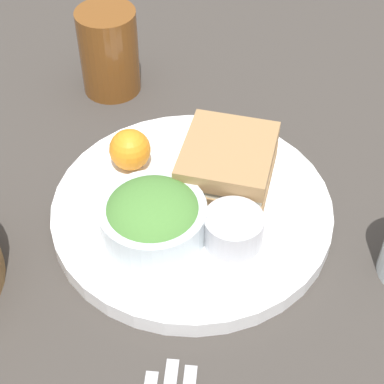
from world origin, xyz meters
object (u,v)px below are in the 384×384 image
object	(u,v)px
plate	(192,211)
drink_glass	(109,51)
dressing_cup	(233,229)
sandwich	(228,163)
salad_bowl	(153,217)

from	to	relation	value
plate	drink_glass	distance (m)	0.28
plate	dressing_cup	xyz separation A→B (m)	(-0.03, -0.06, 0.03)
sandwich	plate	bearing A→B (deg)	155.29
dressing_cup	sandwich	bearing A→B (deg)	22.74
plate	dressing_cup	bearing A→B (deg)	-119.54
dressing_cup	drink_glass	distance (m)	0.34
sandwich	dressing_cup	world-z (taller)	sandwich
salad_bowl	dressing_cup	size ratio (longest dim) A/B	1.80
plate	sandwich	distance (m)	0.07
sandwich	salad_bowl	size ratio (longest dim) A/B	1.08
sandwich	drink_glass	size ratio (longest dim) A/B	1.04
plate	drink_glass	bearing A→B (deg)	45.45
salad_bowl	plate	bearing A→B (deg)	-23.44
plate	drink_glass	xyz separation A→B (m)	(0.19, 0.20, 0.05)
sandwich	drink_glass	bearing A→B (deg)	57.41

